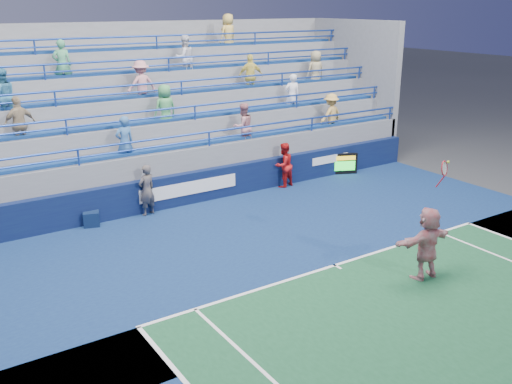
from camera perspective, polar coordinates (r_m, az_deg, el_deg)
ground at (r=15.17m, az=7.89°, el=-7.34°), size 120.00×120.00×0.00m
sponsor_wall at (r=19.95m, az=-4.30°, el=0.85°), size 18.00×0.32×1.10m
bleacher_stand at (r=22.96m, az=-8.98°, el=5.58°), size 18.00×5.60×6.13m
serve_speed_board at (r=23.05m, az=8.60°, el=2.80°), size 1.18×0.62×0.85m
judge_chair at (r=18.26m, az=-16.16°, el=-2.47°), size 0.60×0.61×0.84m
tennis_player at (r=14.67m, az=16.74°, el=-4.91°), size 1.75×0.64×2.99m
line_judge at (r=18.57m, az=-10.87°, el=0.18°), size 0.71×0.58×1.69m
ball_girl at (r=21.13m, az=2.78°, el=2.70°), size 0.93×0.79×1.67m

